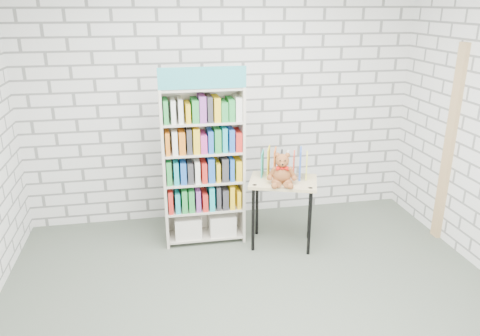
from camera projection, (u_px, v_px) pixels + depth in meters
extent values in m
plane|color=#4D5648|center=(261.00, 310.00, 3.97)|extent=(4.50, 4.50, 0.00)
cube|color=silver|center=(223.00, 101.00, 5.35)|extent=(4.50, 0.02, 2.80)
cube|color=silver|center=(394.00, 324.00, 1.65)|extent=(4.50, 0.02, 2.80)
cube|color=beige|center=(164.00, 169.00, 4.81)|extent=(0.03, 0.33, 1.69)
cube|color=beige|center=(242.00, 164.00, 4.95)|extent=(0.03, 0.33, 1.69)
cube|color=beige|center=(202.00, 162.00, 5.02)|extent=(0.84, 0.02, 1.69)
cube|color=teal|center=(202.00, 78.00, 4.42)|extent=(0.84, 0.02, 0.21)
cube|color=beige|center=(205.00, 234.00, 5.14)|extent=(0.79, 0.31, 0.02)
cube|color=beige|center=(204.00, 208.00, 5.04)|extent=(0.79, 0.31, 0.02)
cube|color=beige|center=(204.00, 180.00, 4.93)|extent=(0.79, 0.31, 0.02)
cube|color=beige|center=(203.00, 151.00, 4.82)|extent=(0.79, 0.31, 0.02)
cube|color=beige|center=(202.00, 121.00, 4.71)|extent=(0.79, 0.31, 0.02)
cube|color=beige|center=(201.00, 88.00, 4.60)|extent=(0.79, 0.31, 0.02)
cube|color=silver|center=(188.00, 225.00, 5.07)|extent=(0.28, 0.27, 0.22)
cube|color=silver|center=(222.00, 223.00, 5.13)|extent=(0.28, 0.27, 0.22)
cube|color=#19A5B2|center=(204.00, 197.00, 4.98)|extent=(0.79, 0.27, 0.22)
cube|color=white|center=(203.00, 169.00, 4.88)|extent=(0.79, 0.27, 0.22)
cube|color=purple|center=(203.00, 140.00, 4.77)|extent=(0.79, 0.27, 0.22)
cube|color=#333338|center=(202.00, 109.00, 4.66)|extent=(0.79, 0.27, 0.22)
cube|color=tan|center=(283.00, 182.00, 4.82)|extent=(0.80, 0.67, 0.03)
cylinder|color=black|center=(253.00, 220.00, 4.81)|extent=(0.03, 0.03, 0.70)
cylinder|color=black|center=(257.00, 205.00, 5.15)|extent=(0.03, 0.03, 0.70)
cylinder|color=black|center=(310.00, 223.00, 4.73)|extent=(0.03, 0.03, 0.70)
cylinder|color=black|center=(310.00, 208.00, 5.08)|extent=(0.03, 0.03, 0.70)
cylinder|color=black|center=(255.00, 185.00, 4.69)|extent=(0.05, 0.05, 0.01)
cylinder|color=black|center=(310.00, 188.00, 4.62)|extent=(0.05, 0.05, 0.01)
cube|color=teal|center=(262.00, 163.00, 4.90)|extent=(0.08, 0.20, 0.28)
cube|color=yellow|center=(269.00, 163.00, 4.89)|extent=(0.08, 0.20, 0.28)
cube|color=orange|center=(275.00, 163.00, 4.88)|extent=(0.08, 0.20, 0.28)
cube|color=black|center=(281.00, 164.00, 4.88)|extent=(0.08, 0.20, 0.28)
cube|color=silver|center=(287.00, 164.00, 4.87)|extent=(0.08, 0.20, 0.28)
cube|color=red|center=(294.00, 164.00, 4.86)|extent=(0.08, 0.20, 0.28)
cube|color=#3054B7|center=(300.00, 164.00, 4.85)|extent=(0.08, 0.20, 0.28)
cube|color=#D8DD49|center=(307.00, 165.00, 4.84)|extent=(0.08, 0.20, 0.28)
ellipsoid|color=brown|center=(282.00, 174.00, 4.71)|extent=(0.19, 0.16, 0.19)
sphere|color=brown|center=(282.00, 161.00, 4.65)|extent=(0.14, 0.14, 0.14)
sphere|color=brown|center=(277.00, 155.00, 4.65)|extent=(0.05, 0.05, 0.05)
sphere|color=brown|center=(287.00, 155.00, 4.65)|extent=(0.05, 0.05, 0.05)
sphere|color=brown|center=(282.00, 164.00, 4.61)|extent=(0.05, 0.05, 0.05)
sphere|color=black|center=(280.00, 161.00, 4.60)|extent=(0.02, 0.02, 0.02)
sphere|color=black|center=(285.00, 161.00, 4.59)|extent=(0.02, 0.02, 0.02)
sphere|color=black|center=(283.00, 165.00, 4.58)|extent=(0.02, 0.02, 0.02)
cylinder|color=brown|center=(272.00, 172.00, 4.68)|extent=(0.10, 0.09, 0.13)
cylinder|color=brown|center=(292.00, 172.00, 4.68)|extent=(0.10, 0.07, 0.13)
sphere|color=brown|center=(270.00, 178.00, 4.69)|extent=(0.05, 0.05, 0.05)
sphere|color=brown|center=(294.00, 178.00, 4.68)|extent=(0.05, 0.05, 0.05)
cylinder|color=brown|center=(277.00, 183.00, 4.64)|extent=(0.07, 0.15, 0.08)
cylinder|color=brown|center=(288.00, 183.00, 4.63)|extent=(0.12, 0.15, 0.08)
sphere|color=brown|center=(274.00, 186.00, 4.58)|extent=(0.07, 0.07, 0.07)
sphere|color=brown|center=(290.00, 186.00, 4.58)|extent=(0.07, 0.07, 0.07)
cone|color=red|center=(279.00, 168.00, 4.63)|extent=(0.06, 0.06, 0.05)
cone|color=red|center=(286.00, 168.00, 4.63)|extent=(0.06, 0.06, 0.05)
sphere|color=red|center=(282.00, 169.00, 4.62)|extent=(0.03, 0.03, 0.03)
cube|color=tan|center=(449.00, 146.00, 4.88)|extent=(0.05, 0.12, 2.10)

